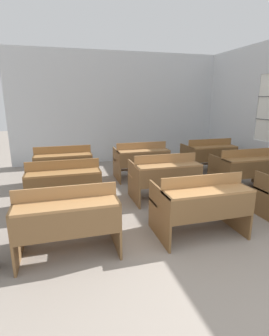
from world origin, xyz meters
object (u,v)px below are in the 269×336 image
at_px(bench_front_left, 67,217).
at_px(bench_second_left, 64,183).
at_px(bench_second_right, 245,168).
at_px(bench_third_center, 141,159).
at_px(bench_front_center, 200,203).
at_px(bench_second_center, 164,175).
at_px(bench_third_left, 64,164).
at_px(bench_third_right, 209,155).

relative_size(bench_front_left, bench_second_left, 1.00).
bearing_deg(bench_second_right, bench_third_center, 142.81).
distance_m(bench_front_center, bench_second_left, 2.20).
bearing_deg(bench_front_left, bench_third_center, 57.20).
height_order(bench_second_center, bench_third_left, same).
distance_m(bench_second_center, bench_third_right, 2.22).
height_order(bench_third_center, bench_third_right, same).
distance_m(bench_second_center, bench_third_center, 1.36).
distance_m(bench_third_left, bench_third_right, 3.48).
bearing_deg(bench_front_center, bench_second_center, 88.78).
bearing_deg(bench_second_left, bench_front_left, -89.40).
height_order(bench_second_center, bench_third_right, same).
bearing_deg(bench_front_center, bench_third_right, 57.12).
bearing_deg(bench_third_right, bench_third_left, -179.52).
xyz_separation_m(bench_second_left, bench_third_right, (3.50, 1.37, 0.00)).
height_order(bench_front_center, bench_third_left, same).
xyz_separation_m(bench_front_left, bench_second_left, (-0.01, 1.33, 0.00)).
bearing_deg(bench_second_left, bench_second_right, 0.17).
height_order(bench_second_left, bench_third_center, same).
relative_size(bench_front_center, bench_third_center, 1.00).
bearing_deg(bench_second_right, bench_second_center, -179.21).
height_order(bench_second_right, bench_third_center, same).
relative_size(bench_second_center, bench_third_center, 1.00).
relative_size(bench_second_right, bench_third_right, 1.00).
bearing_deg(bench_third_right, bench_front_left, -142.24).
height_order(bench_front_left, bench_second_center, same).
xyz_separation_m(bench_second_right, bench_third_left, (-3.49, 1.33, 0.00)).
bearing_deg(bench_second_left, bench_third_right, 21.35).
bearing_deg(bench_third_center, bench_second_center, -88.87).
distance_m(bench_front_left, bench_second_right, 3.74).
height_order(bench_front_left, bench_third_center, same).
bearing_deg(bench_second_center, bench_third_center, 91.13).
bearing_deg(bench_second_center, bench_front_left, -143.05).
relative_size(bench_front_left, bench_third_center, 1.00).
bearing_deg(bench_second_center, bench_third_right, 38.57).
bearing_deg(bench_third_center, bench_second_right, -37.19).
height_order(bench_front_center, bench_second_left, same).
relative_size(bench_front_left, bench_third_left, 1.00).
relative_size(bench_third_left, bench_third_right, 1.00).
xyz_separation_m(bench_second_right, bench_third_center, (-1.76, 1.34, 0.00)).
xyz_separation_m(bench_front_center, bench_third_right, (1.76, 2.72, 0.00)).
xyz_separation_m(bench_front_center, bench_second_center, (0.03, 1.34, 0.00)).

